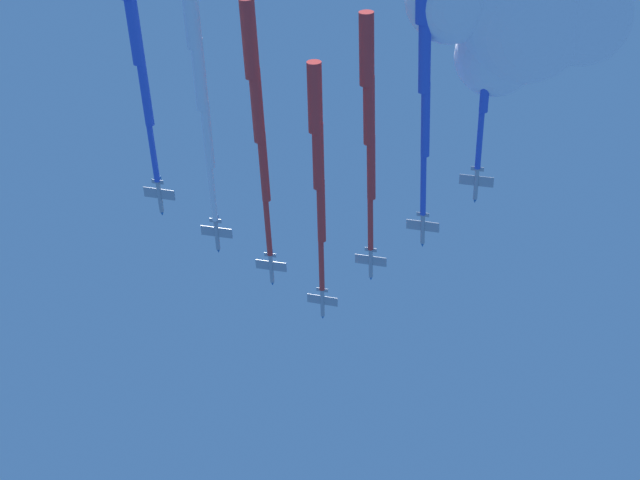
% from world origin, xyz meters
% --- Properties ---
extents(jet_lead, '(22.07, 71.24, 4.38)m').
position_xyz_m(jet_lead, '(5.43, 22.98, 147.37)').
color(jet_lead, '#9EA3AD').
extents(jet_port_inner, '(24.32, 74.45, 4.36)m').
position_xyz_m(jet_port_inner, '(22.25, 33.29, 146.88)').
color(jet_port_inner, '#9EA3AD').
extents(jet_starboard_inner, '(22.76, 70.45, 4.39)m').
position_xyz_m(jet_starboard_inner, '(-3.90, 36.85, 148.11)').
color(jet_starboard_inner, '#9EA3AD').
extents(jet_port_mid, '(22.36, 70.00, 4.35)m').
position_xyz_m(jet_port_mid, '(36.30, 38.61, 145.15)').
color(jet_port_mid, '#9EA3AD').
extents(jet_starboard_mid, '(24.68, 75.17, 4.43)m').
position_xyz_m(jet_starboard_mid, '(-12.43, 54.31, 145.34)').
color(jet_starboard_mid, '#9EA3AD').
extents(jet_port_outer, '(22.98, 70.11, 4.44)m').
position_xyz_m(jet_port_outer, '(52.06, 46.89, 144.66)').
color(jet_port_outer, '#9EA3AD').
extents(jet_starboard_outer, '(21.56, 70.34, 4.32)m').
position_xyz_m(jet_starboard_outer, '(-24.26, 65.59, 146.61)').
color(jet_starboard_outer, '#9EA3AD').
extents(cloud_puff, '(51.42, 34.65, 29.53)m').
position_xyz_m(cloud_puff, '(-32.98, 63.97, 151.66)').
color(cloud_puff, white).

